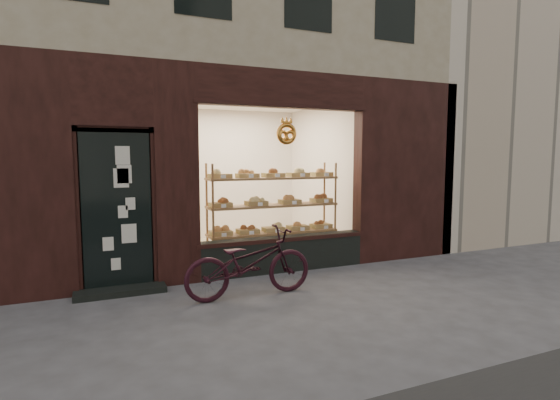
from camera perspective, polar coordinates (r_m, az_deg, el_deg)
name	(u,v)px	position (r m, az deg, el deg)	size (l,w,h in m)	color
ground	(324,321)	(5.01, 5.79, -15.48)	(90.00, 90.00, 0.00)	#3C3C3D
neighbor_right	(515,67)	(15.50, 28.38, 15.08)	(12.00, 7.00, 9.00)	beige
display_shelf	(273,213)	(7.23, -0.88, -1.72)	(2.20, 0.45, 1.70)	brown
bicycle	(249,263)	(5.68, -4.05, -8.20)	(0.59, 1.69, 0.89)	black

